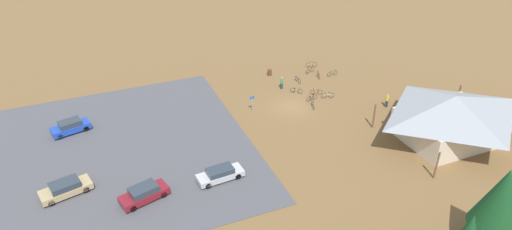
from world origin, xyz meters
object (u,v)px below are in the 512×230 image
(bike_pavilion, at_px, (452,115))
(car_silver_mid_lot, at_px, (220,174))
(bicycle_blue_mid_cluster, at_px, (298,80))
(bicycle_silver_yard_left, at_px, (313,104))
(lot_sign, at_px, (252,101))
(pine_east, at_px, (501,198))
(bicycle_black_trailside, at_px, (312,98))
(bicycle_purple_edge_south, at_px, (310,70))
(bicycle_green_yard_center, at_px, (332,73))
(car_maroon_by_curb, at_px, (144,193))
(bicycle_white_front_row, at_px, (328,95))
(visitor_at_bikes, at_px, (282,83))
(visitor_crossing_yard, at_px, (387,100))
(bicycle_orange_near_sign, at_px, (311,65))
(bicycle_teal_yard_right, at_px, (296,91))
(car_tan_second_row, at_px, (66,188))
(car_blue_front_row, at_px, (71,127))
(bicycle_red_yard_front, at_px, (316,92))
(trash_bin, at_px, (270,72))
(bicycle_yellow_back_row, at_px, (318,75))

(bike_pavilion, xyz_separation_m, car_silver_mid_lot, (25.98, -2.79, -2.38))
(bike_pavilion, bearing_deg, bicycle_blue_mid_cluster, -65.07)
(bicycle_silver_yard_left, xyz_separation_m, car_silver_mid_lot, (15.50, 9.26, 0.31))
(lot_sign, height_order, pine_east, pine_east)
(bicycle_black_trailside, relative_size, bicycle_purple_edge_south, 1.00)
(bicycle_green_yard_center, bearing_deg, car_maroon_by_curb, 28.70)
(lot_sign, relative_size, bicycle_white_front_row, 1.29)
(bicycle_black_trailside, relative_size, visitor_at_bikes, 0.97)
(visitor_crossing_yard, bearing_deg, bicycle_orange_near_sign, -78.70)
(bicycle_teal_yard_right, bearing_deg, bicycle_orange_near_sign, -131.80)
(bicycle_silver_yard_left, bearing_deg, pine_east, 93.95)
(car_tan_second_row, relative_size, car_silver_mid_lot, 1.05)
(bicycle_green_yard_center, xyz_separation_m, car_blue_front_row, (35.66, 1.47, 0.39))
(bicycle_black_trailside, height_order, car_blue_front_row, car_blue_front_row)
(bicycle_silver_yard_left, bearing_deg, bicycle_teal_yard_right, -88.15)
(bicycle_teal_yard_right, height_order, car_maroon_by_curb, car_maroon_by_curb)
(bicycle_teal_yard_right, relative_size, bicycle_silver_yard_left, 0.78)
(bicycle_teal_yard_right, distance_m, car_silver_mid_lot, 20.48)
(pine_east, relative_size, bicycle_silver_yard_left, 4.61)
(bicycle_red_yard_front, height_order, car_tan_second_row, car_tan_second_row)
(bicycle_white_front_row, xyz_separation_m, bicycle_silver_yard_left, (3.00, 1.43, 0.01))
(trash_bin, distance_m, bicycle_red_yard_front, 8.51)
(visitor_at_bikes, bearing_deg, car_blue_front_row, 1.34)
(bicycle_purple_edge_south, bearing_deg, bicycle_blue_mid_cluster, 33.92)
(bicycle_green_yard_center, relative_size, visitor_at_bikes, 1.03)
(bicycle_orange_near_sign, xyz_separation_m, bicycle_white_front_row, (2.79, 9.48, -0.01))
(bicycle_white_front_row, bearing_deg, car_tan_second_row, 12.44)
(bicycle_blue_mid_cluster, height_order, car_silver_mid_lot, car_silver_mid_lot)
(visitor_at_bikes, bearing_deg, bike_pavilion, 123.11)
(bicycle_white_front_row, height_order, bicycle_black_trailside, bicycle_white_front_row)
(bicycle_purple_edge_south, xyz_separation_m, car_silver_mid_lot, (20.12, 18.47, 0.31))
(visitor_at_bikes, bearing_deg, bicycle_purple_edge_south, -153.57)
(bike_pavilion, height_order, bicycle_purple_edge_south, bike_pavilion)
(bicycle_black_trailside, bearing_deg, bicycle_teal_yard_right, -71.30)
(bicycle_black_trailside, relative_size, visitor_crossing_yard, 0.96)
(pine_east, height_order, bicycle_orange_near_sign, pine_east)
(car_tan_second_row, xyz_separation_m, car_blue_front_row, (-1.03, -11.33, 0.03))
(trash_bin, bearing_deg, car_maroon_by_curb, 42.78)
(bicycle_purple_edge_south, xyz_separation_m, car_blue_front_row, (33.19, 3.64, 0.38))
(bicycle_orange_near_sign, height_order, bicycle_white_front_row, bicycle_orange_near_sign)
(bicycle_red_yard_front, relative_size, bicycle_green_yard_center, 0.85)
(bicycle_orange_near_sign, xyz_separation_m, bicycle_teal_yard_right, (5.93, 6.63, -0.04))
(visitor_at_bikes, bearing_deg, bicycle_white_front_row, 132.79)
(car_silver_mid_lot, bearing_deg, bicycle_purple_edge_south, -137.44)
(car_tan_second_row, bearing_deg, bicycle_orange_near_sign, -154.78)
(bicycle_red_yard_front, distance_m, car_tan_second_row, 32.88)
(lot_sign, height_order, visitor_at_bikes, lot_sign)
(bicycle_yellow_back_row, distance_m, car_blue_front_row, 33.54)
(bicycle_orange_near_sign, xyz_separation_m, visitor_crossing_yard, (-2.88, 14.39, 0.54))
(bicycle_red_yard_front, relative_size, bicycle_yellow_back_row, 0.92)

